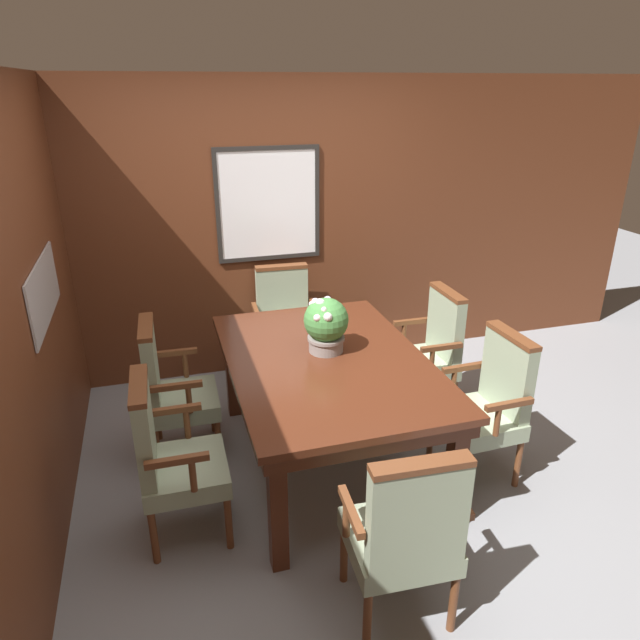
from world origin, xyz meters
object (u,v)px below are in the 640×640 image
potted_plant (326,324)px  chair_left_far (171,386)px  chair_right_near (489,402)px  dining_table (327,372)px  chair_left_near (169,455)px  chair_right_far (430,349)px  chair_head_far (285,321)px  chair_head_near (406,531)px

potted_plant → chair_left_far: bearing=163.9°
potted_plant → chair_right_near: bearing=-27.5°
dining_table → potted_plant: (0.03, 0.10, 0.28)m
chair_left_near → chair_right_near: bearing=-89.1°
chair_right_far → potted_plant: size_ratio=2.66×
chair_head_far → chair_left_far: bearing=-135.0°
chair_head_far → chair_left_near: size_ratio=1.00×
chair_right_near → dining_table: bearing=-113.5°
chair_right_far → chair_left_far: (-1.91, -0.04, 0.00)m
chair_head_far → chair_right_near: (0.93, -1.66, 0.00)m
chair_left_far → potted_plant: (0.98, -0.28, 0.44)m
chair_head_near → potted_plant: (0.04, 1.37, 0.44)m
dining_table → chair_left_far: size_ratio=1.84×
chair_left_far → chair_right_near: 2.06m
dining_table → chair_left_near: size_ratio=1.84×
chair_left_far → chair_right_near: same height
dining_table → chair_right_near: (0.95, -0.38, -0.16)m
chair_left_near → potted_plant: (1.03, 0.48, 0.44)m
chair_right_far → potted_plant: (-0.93, -0.33, 0.44)m
chair_head_far → chair_right_near: bearing=-57.9°
chair_left_near → chair_right_near: 1.95m
potted_plant → chair_left_near: bearing=-154.8°
chair_head_near → potted_plant: potted_plant is taller
chair_left_near → chair_right_near: (1.95, 0.00, 0.00)m
dining_table → chair_left_far: 1.05m
chair_head_far → chair_right_near: size_ratio=1.00×
chair_left_far → chair_head_near: same height
chair_left_far → chair_right_near: bearing=-110.4°
chair_head_far → potted_plant: (0.00, -1.17, 0.44)m
chair_left_far → chair_head_near: bearing=-148.8°
chair_head_near → chair_left_far: bearing=-56.9°
dining_table → chair_head_near: chair_head_near is taller
dining_table → potted_plant: bearing=76.2°
chair_right_far → chair_head_near: size_ratio=1.00×
chair_left_far → chair_left_near: 0.77m
chair_left_far → potted_plant: 1.12m
chair_right_far → chair_head_far: same height
dining_table → chair_head_near: 1.27m
chair_right_far → chair_left_near: bearing=-67.1°
dining_table → chair_right_far: 1.06m
chair_right_far → chair_head_near: (-0.97, -1.70, 0.00)m
chair_right_far → chair_right_near: (0.00, -0.81, 0.00)m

